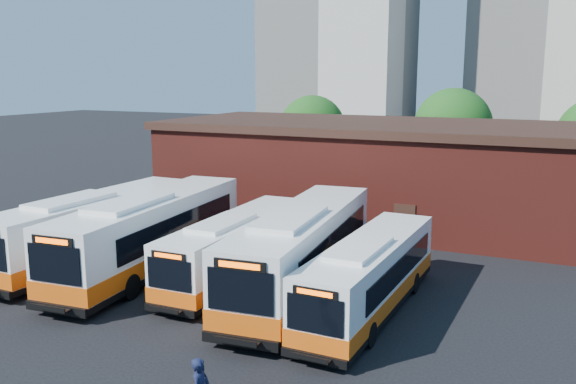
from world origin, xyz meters
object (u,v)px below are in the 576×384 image
at_px(bus_midwest, 237,250).
at_px(bus_east, 370,278).
at_px(bus_mideast, 302,253).
at_px(bus_west, 151,236).
at_px(bus_farwest, 96,230).

relative_size(bus_midwest, bus_east, 0.99).
height_order(bus_midwest, bus_mideast, bus_mideast).
height_order(bus_west, bus_midwest, bus_west).
xyz_separation_m(bus_mideast, bus_east, (3.43, -1.10, -0.31)).
relative_size(bus_farwest, bus_west, 0.94).
xyz_separation_m(bus_west, bus_east, (11.25, -0.73, -0.32)).
bearing_deg(bus_farwest, bus_mideast, 3.52).
xyz_separation_m(bus_midwest, bus_east, (6.87, -1.38, 0.01)).
bearing_deg(bus_mideast, bus_west, 177.49).
bearing_deg(bus_mideast, bus_farwest, 176.65).
bearing_deg(bus_mideast, bus_east, -23.02).
height_order(bus_midwest, bus_east, bus_east).
bearing_deg(bus_midwest, bus_east, -12.33).
relative_size(bus_farwest, bus_east, 1.16).
bearing_deg(bus_midwest, bus_mideast, -5.56).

